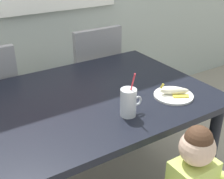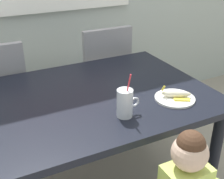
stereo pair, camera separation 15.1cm
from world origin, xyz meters
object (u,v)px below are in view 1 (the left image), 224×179
at_px(dining_chair_right, 92,73).
at_px(snack_plate, 173,95).
at_px(dining_table, 86,111).
at_px(milk_cup, 128,104).
at_px(peeled_banana, 175,91).

distance_m(dining_chair_right, snack_plate, 1.02).
height_order(dining_table, milk_cup, milk_cup).
xyz_separation_m(dining_table, milk_cup, (0.10, -0.30, 0.16)).
xyz_separation_m(dining_chair_right, snack_plate, (-0.00, -1.00, 0.22)).
relative_size(dining_chair_right, snack_plate, 4.17).
distance_m(milk_cup, snack_plate, 0.35).
xyz_separation_m(milk_cup, snack_plate, (0.34, 0.03, -0.06)).
bearing_deg(dining_table, milk_cup, -72.13).
height_order(dining_table, snack_plate, snack_plate).
bearing_deg(dining_table, dining_chair_right, 58.71).
height_order(snack_plate, peeled_banana, peeled_banana).
distance_m(dining_table, peeled_banana, 0.54).
xyz_separation_m(dining_table, peeled_banana, (0.45, -0.27, 0.12)).
distance_m(snack_plate, peeled_banana, 0.03).
height_order(dining_table, peeled_banana, peeled_banana).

